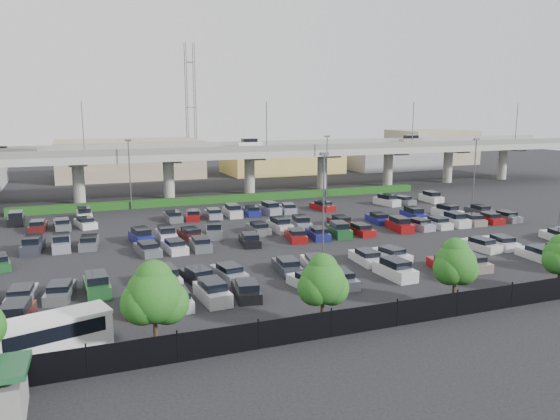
{
  "coord_description": "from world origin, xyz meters",
  "views": [
    {
      "loc": [
        -24.18,
        -57.96,
        14.65
      ],
      "look_at": [
        0.43,
        5.5,
        2.0
      ],
      "focal_mm": 35.0,
      "sensor_mm": 36.0,
      "label": 1
    }
  ],
  "objects": [
    {
      "name": "ground",
      "position": [
        0.0,
        0.0,
        0.0
      ],
      "size": [
        280.0,
        280.0,
        0.0
      ],
      "primitive_type": "plane",
      "color": "black"
    },
    {
      "name": "overpass",
      "position": [
        -0.17,
        32.03,
        6.97
      ],
      "size": [
        150.0,
        13.0,
        15.8
      ],
      "color": "gray",
      "rests_on": "ground"
    },
    {
      "name": "hedge",
      "position": [
        0.0,
        25.0,
        0.55
      ],
      "size": [
        66.0,
        1.6,
        1.1
      ],
      "primitive_type": "cube",
      "color": "#103711",
      "rests_on": "ground"
    },
    {
      "name": "fence",
      "position": [
        -0.05,
        -28.0,
        0.9
      ],
      "size": [
        70.0,
        0.1,
        2.0
      ],
      "color": "black",
      "rests_on": "ground"
    },
    {
      "name": "tree_row",
      "position": [
        0.7,
        -26.53,
        3.52
      ],
      "size": [
        65.07,
        3.66,
        5.94
      ],
      "color": "#332316",
      "rests_on": "ground"
    },
    {
      "name": "shuttle_bus",
      "position": [
        -25.86,
        -23.63,
        1.21
      ],
      "size": [
        7.32,
        4.19,
        2.23
      ],
      "color": "silver",
      "rests_on": "ground"
    },
    {
      "name": "parked_cars",
      "position": [
        -1.22,
        -3.2,
        0.61
      ],
      "size": [
        62.81,
        41.57,
        1.67
      ],
      "color": "navy",
      "rests_on": "ground"
    },
    {
      "name": "light_poles",
      "position": [
        -4.13,
        2.0,
        6.24
      ],
      "size": [
        66.9,
        48.38,
        10.3
      ],
      "color": "#4D4D52",
      "rests_on": "ground"
    },
    {
      "name": "distant_buildings",
      "position": [
        12.38,
        61.81,
        3.74
      ],
      "size": [
        138.0,
        24.0,
        9.0
      ],
      "color": "gray",
      "rests_on": "ground"
    },
    {
      "name": "comm_tower",
      "position": [
        4.0,
        74.0,
        15.61
      ],
      "size": [
        2.4,
        2.4,
        30.0
      ],
      "color": "#4D4D52",
      "rests_on": "ground"
    }
  ]
}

